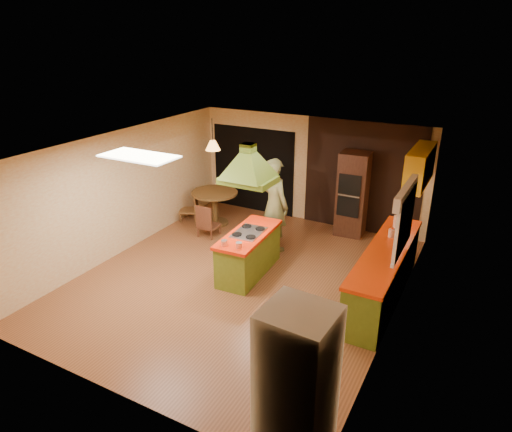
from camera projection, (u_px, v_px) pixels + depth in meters
The scene contains 21 objects.
ground at pixel (241, 279), 8.48m from camera, with size 6.50×6.50×0.00m, color brown.
room_walls at pixel (240, 217), 8.01m from camera, with size 5.50×6.50×6.50m.
ceiling_plane at pixel (239, 147), 7.53m from camera, with size 6.50×6.50×0.00m, color silver.
brick_panel at pixel (362, 178), 10.09m from camera, with size 2.64×0.03×2.50m, color #381E14.
nook_opening at pixel (253, 170), 11.37m from camera, with size 2.20×0.03×2.10m, color black.
right_counter at pixel (384, 274), 7.73m from camera, with size 0.62×3.05×0.92m.
upper_cabinets at pixel (420, 167), 8.41m from camera, with size 0.34×1.40×0.70m, color yellow.
window_right at pixel (406, 208), 6.96m from camera, with size 0.12×1.35×1.06m.
fluor_panel at pixel (139, 156), 7.04m from camera, with size 1.20×0.60×0.03m, color white.
kitchen_island at pixel (249, 253), 8.54m from camera, with size 0.75×1.69×0.85m.
range_hood at pixel (248, 158), 7.84m from camera, with size 0.92×0.67×0.78m.
man at pixel (274, 205), 9.31m from camera, with size 0.71×0.47×1.96m, color brown.
refrigerator at pixel (297, 382), 4.78m from camera, with size 0.72×0.68×1.76m, color white.
wall_oven at pixel (353, 194), 10.02m from camera, with size 0.65×0.63×1.88m.
dining_table at pixel (215, 201), 10.68m from camera, with size 1.07×1.07×0.80m.
chair_left at pixel (188, 205), 10.97m from camera, with size 0.42×0.42×0.76m, color brown, non-canonical shape.
chair_near at pixel (209, 220), 10.11m from camera, with size 0.41×0.41×0.76m, color brown, non-canonical shape.
pendant_lamp at pixel (213, 145), 10.17m from camera, with size 0.34×0.34×0.22m, color #FF9E3F.
canister_large at pixel (398, 222), 8.35m from camera, with size 0.15×0.15×0.22m, color #FFE9CD.
canister_medium at pixel (399, 221), 8.43m from camera, with size 0.13×0.13×0.18m, color beige.
canister_small at pixel (392, 233), 7.98m from camera, with size 0.11×0.11×0.15m, color #FFEBCD.
Camera 1 is at (3.73, -6.40, 4.30)m, focal length 32.00 mm.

